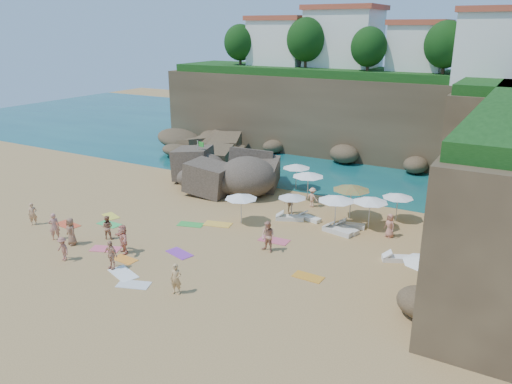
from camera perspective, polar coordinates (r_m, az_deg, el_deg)
The scene contains 50 objects.
ground at distance 33.74m, azimuth -5.50°, elevation -4.09°, with size 120.00×120.00×0.00m, color tan.
seawater at distance 59.67m, azimuth 11.30°, elevation 5.57°, with size 120.00×120.00×0.00m, color #0C4751.
cliff_back at distance 53.63m, azimuth 11.85°, elevation 8.48°, with size 44.00×8.00×8.00m, color brown.
rock_promontory at distance 52.22m, azimuth -5.35°, elevation 4.03°, with size 12.00×7.00×2.00m, color brown, non-canonical shape.
clifftop_buildings at distance 53.40m, azimuth 13.67°, elevation 16.14°, with size 28.48×9.48×7.00m.
clifftop_trees at distance 46.87m, azimuth 13.60°, elevation 15.93°, with size 35.60×23.82×4.40m.
marina_masts at distance 66.06m, azimuth -2.37°, elevation 9.76°, with size 3.10×0.10×6.00m.
rock_outcrop at distance 42.69m, azimuth -4.05°, elevation 0.81°, with size 7.98×5.98×3.19m, color brown, non-canonical shape.
flag_pole at distance 43.08m, azimuth -6.51°, elevation 4.13°, with size 0.71×0.21×3.67m.
parasol_0 at distance 41.02m, azimuth 4.64°, elevation 2.98°, with size 2.31×2.31×2.18m.
parasol_1 at distance 38.39m, azimuth 5.98°, elevation 2.04°, with size 2.44×2.44×2.30m.
parasol_2 at distance 33.30m, azimuth 9.14°, elevation -0.68°, with size 2.42×2.42×2.29m.
parasol_3 at distance 35.50m, azimuth 15.92°, elevation -0.39°, with size 2.13×2.13×2.02m.
parasol_5 at distance 33.71m, azimuth -1.72°, elevation -0.49°, with size 2.24×2.24×2.12m.
parasol_6 at distance 35.12m, azimuth 10.85°, elevation 0.53°, with size 2.63×2.63×2.48m.
parasol_7 at distance 33.61m, azimuth 12.94°, elevation -0.84°, with size 2.36×2.36×2.23m.
parasol_8 at distance 29.65m, azimuth 22.55°, elevation -4.48°, with size 2.34×2.34×2.21m.
parasol_9 at distance 34.53m, azimuth 4.16°, elevation -0.45°, with size 1.99×1.99×1.88m.
parasol_11 at distance 25.97m, azimuth 18.89°, elevation -7.33°, with size 2.31×2.31×2.18m.
lounger_0 at distance 34.94m, azimuth 3.89°, elevation -2.97°, with size 1.95×0.65×0.30m, color silver.
lounger_1 at distance 33.45m, azimuth 10.16°, elevation -4.25°, with size 1.82×0.61×0.28m, color silver.
lounger_2 at distance 34.20m, azimuth 10.86°, elevation -3.78°, with size 1.77×0.59×0.28m, color silver.
lounger_3 at distance 33.10m, azimuth 9.33°, elevation -4.41°, with size 2.05×0.68×0.32m, color silver.
lounger_4 at distance 35.06m, azimuth 6.14°, elevation -3.00°, with size 1.71×0.57×0.27m, color white.
lounger_5 at distance 30.09m, azimuth 15.97°, elevation -7.34°, with size 1.85×0.62×0.29m, color white.
towel_1 at distance 31.80m, azimuth -16.81°, elevation -6.25°, with size 1.77×0.89×0.03m, color #E85A74.
towel_2 at distance 30.16m, azimuth -14.79°, elevation -7.45°, with size 1.53×0.76×0.03m, color orange.
towel_3 at distance 35.60m, azimuth -16.43°, elevation -3.54°, with size 1.68×0.84×0.03m, color green.
towel_4 at distance 37.07m, azimuth -16.25°, elevation -2.65°, with size 1.50×0.75×0.03m, color yellow.
towel_5 at distance 27.28m, azimuth -13.81°, elevation -10.24°, with size 1.72×0.86×0.03m, color silver.
towel_6 at distance 30.25m, azimuth -8.74°, elevation -6.94°, with size 1.73×0.87×0.03m, color purple.
towel_7 at distance 36.39m, azimuth -20.74°, elevation -3.52°, with size 1.85×0.92×0.03m, color #DE4827.
towel_9 at distance 31.66m, azimuth 2.08°, elevation -5.53°, with size 1.91×0.95×0.03m, color #D3526C.
towel_10 at distance 27.41m, azimuth 5.98°, elevation -9.62°, with size 1.64×0.82×0.03m, color orange.
towel_11 at distance 34.38m, azimuth -7.48°, elevation -3.70°, with size 1.74×0.87×0.03m, color green.
towel_12 at distance 34.24m, azimuth -4.40°, elevation -3.68°, with size 1.88×0.94×0.03m, color gold.
towel_13 at distance 28.53m, azimuth -14.93°, elevation -9.00°, with size 1.92×0.96×0.03m, color white.
person_stand_0 at distance 37.05m, azimuth -24.16°, elevation -2.31°, with size 0.57×0.37×1.55m, color tan.
person_stand_1 at distance 33.01m, azimuth -16.63°, elevation -3.87°, with size 0.75×0.59×1.55m, color #AD7656.
person_stand_2 at distance 37.44m, azimuth 6.47°, elevation -0.61°, with size 0.96×0.40×1.49m, color #EDAA86.
person_stand_3 at distance 35.95m, azimuth 3.93°, elevation -1.25°, with size 0.93×0.39×1.59m, color #8F6A47.
person_stand_4 at distance 33.01m, azimuth 15.04°, elevation -3.72°, with size 0.76×0.42×1.56m, color tan.
person_stand_5 at distance 38.65m, azimuth -1.47°, elevation 0.41°, with size 1.72×0.50×1.86m, color #A37451.
person_stand_6 at distance 33.94m, azimuth -22.07°, elevation -3.66°, with size 0.65×0.43×1.78m, color tan.
person_lie_0 at distance 31.04m, azimuth -21.11°, elevation -7.00°, with size 0.91×1.42×0.38m, color #A96654.
person_lie_1 at distance 29.19m, azimuth -16.14°, elevation -8.06°, with size 0.97×1.65×0.40m, color tan.
person_lie_2 at distance 33.01m, azimuth -20.25°, elevation -5.29°, with size 0.84×1.71×0.46m, color #895D44.
person_lie_3 at distance 30.90m, azimuth -14.86°, elevation -6.36°, with size 1.64×1.77×0.47m, color #E48E77.
person_lie_4 at distance 25.96m, azimuth -9.05°, elevation -11.02°, with size 0.58×1.60×0.38m, color tan.
person_lie_5 at distance 30.01m, azimuth 1.38°, elevation -6.21°, with size 0.91×1.88×0.71m, color tan.
Camera 1 is at (18.18, -25.37, 12.81)m, focal length 35.00 mm.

